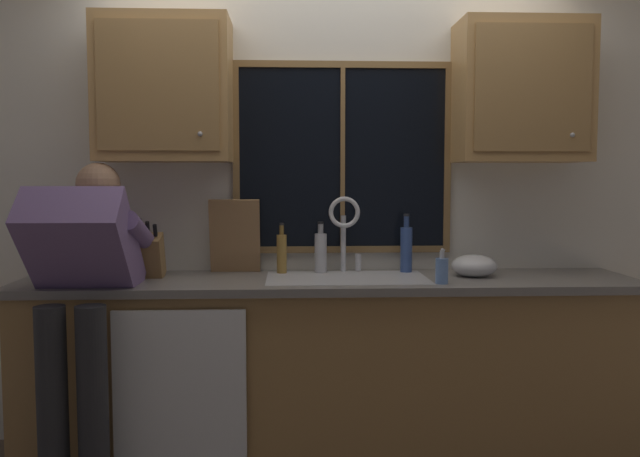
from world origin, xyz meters
TOP-DOWN VIEW (x-y plane):
  - back_wall at (0.00, 0.06)m, footprint 5.39×0.12m
  - window_glass at (0.09, -0.01)m, footprint 1.10×0.02m
  - window_frame_top at (0.09, -0.02)m, footprint 1.17×0.02m
  - window_frame_bottom at (0.09, -0.02)m, footprint 1.17×0.02m
  - window_frame_left at (-0.48, -0.02)m, footprint 0.04×0.02m
  - window_frame_right at (0.66, -0.02)m, footprint 0.03×0.02m
  - window_mullion_center at (0.09, -0.02)m, footprint 0.02×0.02m
  - lower_cabinet_run at (0.00, -0.29)m, footprint 2.99×0.58m
  - countertop at (0.00, -0.31)m, footprint 3.05×0.62m
  - dishwasher_front at (-0.69, -0.61)m, footprint 0.60×0.02m
  - upper_cabinet_left at (-0.82, -0.17)m, footprint 0.66×0.36m
  - upper_cabinet_right at (1.00, -0.17)m, footprint 0.66×0.36m
  - sink at (0.09, -0.30)m, footprint 0.80×0.46m
  - faucet at (0.10, -0.12)m, footprint 0.18×0.09m
  - person_standing at (-1.12, -0.58)m, footprint 0.53×0.72m
  - knife_block at (-0.89, -0.25)m, footprint 0.12×0.18m
  - cutting_board at (-0.48, -0.09)m, footprint 0.26×0.10m
  - mixing_bowl at (0.74, -0.27)m, footprint 0.23×0.23m
  - soap_dispenser at (0.52, -0.49)m, footprint 0.06×0.07m
  - bottle_green_glass at (-0.24, -0.12)m, footprint 0.05×0.05m
  - bottle_tall_clear at (-0.03, -0.12)m, footprint 0.06×0.06m
  - bottle_amber_small at (0.42, -0.11)m, footprint 0.06×0.06m

SIDE VIEW (x-z plane):
  - lower_cabinet_run at x=0.00m, z-range 0.00..0.88m
  - dishwasher_front at x=-0.69m, z-range 0.09..0.83m
  - sink at x=0.09m, z-range 0.72..0.93m
  - countertop at x=0.00m, z-range 0.88..0.92m
  - person_standing at x=-1.12m, z-range 0.19..1.68m
  - mixing_bowl at x=0.74m, z-range 0.91..1.03m
  - soap_dispenser at x=0.52m, z-range 0.90..1.07m
  - knife_block at x=-0.89m, z-range 0.87..1.19m
  - bottle_green_glass at x=-0.24m, z-range 0.90..1.16m
  - bottle_tall_clear at x=-0.03m, z-range 0.90..1.17m
  - window_frame_bottom at x=0.09m, z-range 1.01..1.05m
  - bottle_amber_small at x=0.42m, z-range 0.89..1.20m
  - cutting_board at x=-0.48m, z-range 0.92..1.31m
  - faucet at x=0.10m, z-range 0.97..1.37m
  - back_wall at x=0.00m, z-range 0.00..2.55m
  - window_glass at x=0.09m, z-range 1.05..2.00m
  - window_frame_left at x=-0.48m, z-range 1.05..2.00m
  - window_frame_right at x=0.66m, z-range 1.05..2.00m
  - window_mullion_center at x=0.09m, z-range 1.05..2.00m
  - upper_cabinet_left at x=-0.82m, z-range 1.50..2.22m
  - upper_cabinet_right at x=1.00m, z-range 1.50..2.22m
  - window_frame_top at x=0.09m, z-range 2.00..2.04m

